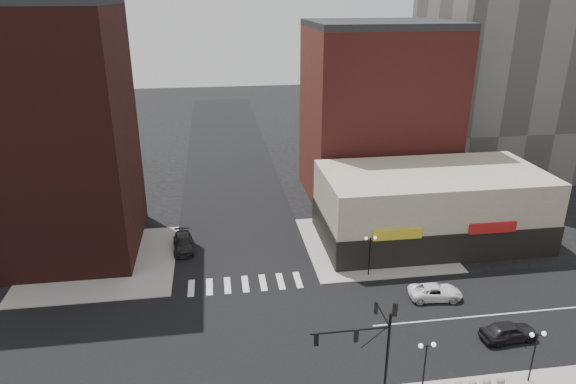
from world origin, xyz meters
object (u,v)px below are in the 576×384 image
object	(u,v)px
street_lamp_ne	(370,246)
white_suv	(435,292)
traffic_signal	(373,338)
street_lamp_se_b	(536,344)
street_lamp_se_a	(426,355)
dark_sedan_north	(183,243)
dark_sedan_east	(509,331)

from	to	relation	value
street_lamp_ne	white_suv	bearing A→B (deg)	-44.55
traffic_signal	street_lamp_se_b	xyz separation A→B (m)	(11.76, -0.17, -1.67)
street_lamp_se_a	dark_sedan_north	size ratio (longest dim) A/B	0.81
traffic_signal	street_lamp_se_a	bearing A→B (deg)	-2.57
dark_sedan_east	traffic_signal	bearing A→B (deg)	106.35
dark_sedan_east	dark_sedan_north	xyz separation A→B (m)	(-26.38, 19.65, -0.03)
street_lamp_se_b	dark_sedan_north	bearing A→B (deg)	136.02
street_lamp_se_a	street_lamp_ne	world-z (taller)	same
street_lamp_ne	white_suv	world-z (taller)	street_lamp_ne
dark_sedan_east	dark_sedan_north	distance (m)	32.89
street_lamp_ne	white_suv	size ratio (longest dim) A/B	0.86
street_lamp_se_a	white_suv	bearing A→B (deg)	62.60
traffic_signal	street_lamp_ne	distance (m)	16.62
traffic_signal	street_lamp_ne	xyz separation A→B (m)	(4.76, 15.83, -1.67)
dark_sedan_east	white_suv	bearing A→B (deg)	23.89
dark_sedan_east	dark_sedan_north	bearing A→B (deg)	50.32
street_lamp_ne	white_suv	distance (m)	7.27
white_suv	dark_sedan_east	distance (m)	7.34
street_lamp_se_b	dark_sedan_east	size ratio (longest dim) A/B	0.91
traffic_signal	dark_sedan_north	size ratio (longest dim) A/B	1.52
street_lamp_se_a	dark_sedan_east	size ratio (longest dim) A/B	0.91
street_lamp_se_b	dark_sedan_north	distance (m)	35.16
street_lamp_se_b	white_suv	world-z (taller)	street_lamp_se_b
street_lamp_se_a	dark_sedan_north	world-z (taller)	street_lamp_se_a
street_lamp_se_a	dark_sedan_east	bearing A→B (deg)	27.21
street_lamp_se_b	dark_sedan_north	world-z (taller)	street_lamp_se_b
street_lamp_se_a	dark_sedan_north	xyz separation A→B (m)	(-17.23, 24.35, -2.55)
white_suv	street_lamp_se_b	bearing A→B (deg)	-163.73
street_lamp_se_b	street_lamp_ne	world-z (taller)	same
traffic_signal	street_lamp_se_b	size ratio (longest dim) A/B	1.87
street_lamp_ne	dark_sedan_east	distance (m)	14.15
white_suv	street_lamp_ne	bearing A→B (deg)	50.80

